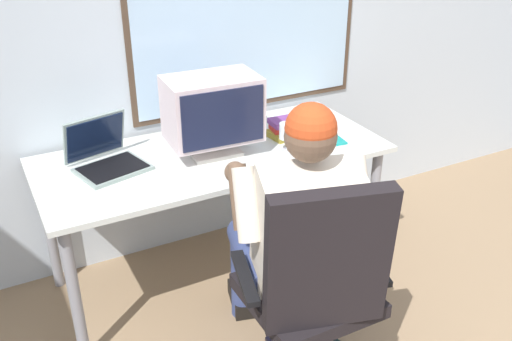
# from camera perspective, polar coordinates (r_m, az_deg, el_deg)

# --- Properties ---
(desk) EXTENTS (1.72, 0.74, 0.74)m
(desk) POSITION_cam_1_polar(r_m,az_deg,el_deg) (2.89, -4.23, 0.36)
(desk) COLOR gray
(desk) RESTS_ON ground
(office_chair) EXTENTS (0.63, 0.59, 1.05)m
(office_chair) POSITION_cam_1_polar(r_m,az_deg,el_deg) (2.20, 6.07, -11.10)
(office_chair) COLOR black
(office_chair) RESTS_ON ground
(person_seated) EXTENTS (0.64, 0.87, 1.27)m
(person_seated) POSITION_cam_1_polar(r_m,az_deg,el_deg) (2.37, 3.96, -5.95)
(person_seated) COLOR navy
(person_seated) RESTS_ON ground
(crt_monitor) EXTENTS (0.45, 0.30, 0.39)m
(crt_monitor) POSITION_cam_1_polar(r_m,az_deg,el_deg) (2.75, -4.33, 6.03)
(crt_monitor) COLOR beige
(crt_monitor) RESTS_ON desk
(laptop) EXTENTS (0.37, 0.37, 0.24)m
(laptop) POSITION_cam_1_polar(r_m,az_deg,el_deg) (2.78, -14.79, 1.58)
(laptop) COLOR gray
(laptop) RESTS_ON desk
(wine_glass) EXTENTS (0.08, 0.08, 0.15)m
(wine_glass) POSITION_cam_1_polar(r_m,az_deg,el_deg) (2.82, 3.08, 3.75)
(wine_glass) COLOR silver
(wine_glass) RESTS_ON desk
(book_stack) EXTENTS (0.20, 0.16, 0.09)m
(book_stack) POSITION_cam_1_polar(r_m,az_deg,el_deg) (3.03, 3.05, 4.22)
(book_stack) COLOR #A28E2D
(book_stack) RESTS_ON desk
(cd_case) EXTENTS (0.15, 0.14, 0.01)m
(cd_case) POSITION_cam_1_polar(r_m,az_deg,el_deg) (2.98, 7.30, 2.93)
(cd_case) COLOR teal
(cd_case) RESTS_ON desk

